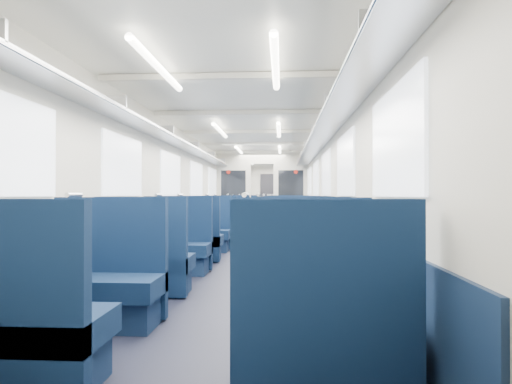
# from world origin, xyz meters

# --- Properties ---
(floor) EXTENTS (2.80, 18.00, 0.01)m
(floor) POSITION_xyz_m (0.00, 0.00, 0.00)
(floor) COLOR black
(floor) RESTS_ON ground
(ceiling) EXTENTS (2.80, 18.00, 0.01)m
(ceiling) POSITION_xyz_m (0.00, 0.00, 2.35)
(ceiling) COLOR silver
(ceiling) RESTS_ON wall_left
(wall_left) EXTENTS (0.02, 18.00, 2.35)m
(wall_left) POSITION_xyz_m (-1.40, 0.00, 1.18)
(wall_left) COLOR beige
(wall_left) RESTS_ON floor
(dado_left) EXTENTS (0.03, 17.90, 0.70)m
(dado_left) POSITION_xyz_m (-1.39, 0.00, 0.35)
(dado_left) COLOR #101F38
(dado_left) RESTS_ON floor
(wall_right) EXTENTS (0.02, 18.00, 2.35)m
(wall_right) POSITION_xyz_m (1.40, 0.00, 1.18)
(wall_right) COLOR beige
(wall_right) RESTS_ON floor
(dado_right) EXTENTS (0.03, 17.90, 0.70)m
(dado_right) POSITION_xyz_m (1.39, 0.00, 0.35)
(dado_right) COLOR #101F38
(dado_right) RESTS_ON floor
(wall_far) EXTENTS (2.80, 0.02, 2.35)m
(wall_far) POSITION_xyz_m (0.00, 9.00, 1.18)
(wall_far) COLOR beige
(wall_far) RESTS_ON floor
(luggage_rack_left) EXTENTS (0.36, 17.40, 0.18)m
(luggage_rack_left) POSITION_xyz_m (-1.21, 0.00, 1.97)
(luggage_rack_left) COLOR #B2B5BA
(luggage_rack_left) RESTS_ON wall_left
(luggage_rack_right) EXTENTS (0.36, 17.40, 0.18)m
(luggage_rack_right) POSITION_xyz_m (1.21, 0.00, 1.97)
(luggage_rack_right) COLOR #B2B5BA
(luggage_rack_right) RESTS_ON wall_right
(windows) EXTENTS (2.78, 15.60, 0.75)m
(windows) POSITION_xyz_m (0.00, -0.46, 1.42)
(windows) COLOR white
(windows) RESTS_ON wall_left
(ceiling_fittings) EXTENTS (2.70, 16.06, 0.11)m
(ceiling_fittings) POSITION_xyz_m (0.00, -0.26, 2.29)
(ceiling_fittings) COLOR beige
(ceiling_fittings) RESTS_ON ceiling
(end_door) EXTENTS (0.75, 0.06, 2.00)m
(end_door) POSITION_xyz_m (0.00, 8.94, 1.00)
(end_door) COLOR black
(end_door) RESTS_ON floor
(bulkhead) EXTENTS (2.80, 0.10, 2.35)m
(bulkhead) POSITION_xyz_m (-0.00, 2.59, 1.23)
(bulkhead) COLOR beige
(bulkhead) RESTS_ON floor
(seat_0) EXTENTS (0.95, 0.53, 1.07)m
(seat_0) POSITION_xyz_m (-0.83, -8.27, 0.33)
(seat_0) COLOR #0E2243
(seat_0) RESTS_ON floor
(seat_1) EXTENTS (0.95, 0.53, 1.07)m
(seat_1) POSITION_xyz_m (0.83, -8.19, 0.33)
(seat_1) COLOR #0E2243
(seat_1) RESTS_ON floor
(seat_2) EXTENTS (0.95, 0.53, 1.07)m
(seat_2) POSITION_xyz_m (-0.83, -7.07, 0.33)
(seat_2) COLOR #0E2243
(seat_2) RESTS_ON floor
(seat_3) EXTENTS (0.95, 0.53, 1.07)m
(seat_3) POSITION_xyz_m (0.83, -7.21, 0.33)
(seat_3) COLOR #0E2243
(seat_3) RESTS_ON floor
(seat_4) EXTENTS (0.95, 0.53, 1.07)m
(seat_4) POSITION_xyz_m (-0.83, -6.04, 0.33)
(seat_4) COLOR #0E2243
(seat_4) RESTS_ON floor
(seat_5) EXTENTS (0.95, 0.53, 1.07)m
(seat_5) POSITION_xyz_m (0.83, -5.94, 0.33)
(seat_5) COLOR #0E2243
(seat_5) RESTS_ON floor
(seat_6) EXTENTS (0.95, 0.53, 1.07)m
(seat_6) POSITION_xyz_m (-0.83, -4.74, 0.33)
(seat_6) COLOR #0E2243
(seat_6) RESTS_ON floor
(seat_7) EXTENTS (0.95, 0.53, 1.07)m
(seat_7) POSITION_xyz_m (0.83, -4.86, 0.33)
(seat_7) COLOR #0E2243
(seat_7) RESTS_ON floor
(seat_8) EXTENTS (0.95, 0.53, 1.07)m
(seat_8) POSITION_xyz_m (-0.83, -3.75, 0.33)
(seat_8) COLOR #0E2243
(seat_8) RESTS_ON floor
(seat_9) EXTENTS (0.95, 0.53, 1.07)m
(seat_9) POSITION_xyz_m (0.83, -3.60, 0.33)
(seat_9) COLOR #0E2243
(seat_9) RESTS_ON floor
(seat_10) EXTENTS (0.95, 0.53, 1.07)m
(seat_10) POSITION_xyz_m (-0.83, -2.51, 0.33)
(seat_10) COLOR #0E2243
(seat_10) RESTS_ON floor
(seat_11) EXTENTS (0.95, 0.53, 1.07)m
(seat_11) POSITION_xyz_m (0.83, -2.56, 0.33)
(seat_11) COLOR #0E2243
(seat_11) RESTS_ON floor
(seat_12) EXTENTS (0.95, 0.53, 1.07)m
(seat_12) POSITION_xyz_m (-0.83, -1.34, 0.33)
(seat_12) COLOR #0E2243
(seat_12) RESTS_ON floor
(seat_13) EXTENTS (0.95, 0.53, 1.07)m
(seat_13) POSITION_xyz_m (0.83, -1.48, 0.33)
(seat_13) COLOR #0E2243
(seat_13) RESTS_ON floor
(seat_14) EXTENTS (0.95, 0.53, 1.07)m
(seat_14) POSITION_xyz_m (-0.83, -0.23, 0.33)
(seat_14) COLOR #0E2243
(seat_14) RESTS_ON floor
(seat_15) EXTENTS (0.95, 0.53, 1.07)m
(seat_15) POSITION_xyz_m (0.83, -0.20, 0.33)
(seat_15) COLOR #0E2243
(seat_15) RESTS_ON floor
(seat_16) EXTENTS (0.95, 0.53, 1.07)m
(seat_16) POSITION_xyz_m (-0.83, 0.97, 0.33)
(seat_16) COLOR #0E2243
(seat_16) RESTS_ON floor
(seat_17) EXTENTS (0.95, 0.53, 1.07)m
(seat_17) POSITION_xyz_m (0.83, 0.97, 0.33)
(seat_17) COLOR #0E2243
(seat_17) RESTS_ON floor
(seat_18) EXTENTS (0.95, 0.53, 1.07)m
(seat_18) POSITION_xyz_m (-0.83, 2.13, 0.33)
(seat_18) COLOR #0E2243
(seat_18) RESTS_ON floor
(seat_19) EXTENTS (0.95, 0.53, 1.07)m
(seat_19) POSITION_xyz_m (0.83, 2.03, 0.33)
(seat_19) COLOR #0E2243
(seat_19) RESTS_ON floor
(seat_20) EXTENTS (0.95, 0.53, 1.07)m
(seat_20) POSITION_xyz_m (-0.83, 4.18, 0.33)
(seat_20) COLOR #0E2243
(seat_20) RESTS_ON floor
(seat_21) EXTENTS (0.95, 0.53, 1.07)m
(seat_21) POSITION_xyz_m (0.83, 4.04, 0.33)
(seat_21) COLOR #0E2243
(seat_21) RESTS_ON floor
(seat_22) EXTENTS (0.95, 0.53, 1.07)m
(seat_22) POSITION_xyz_m (-0.83, 5.38, 0.33)
(seat_22) COLOR #0E2243
(seat_22) RESTS_ON floor
(seat_23) EXTENTS (0.95, 0.53, 1.07)m
(seat_23) POSITION_xyz_m (0.83, 5.28, 0.33)
(seat_23) COLOR #0E2243
(seat_23) RESTS_ON floor
(seat_24) EXTENTS (0.95, 0.53, 1.07)m
(seat_24) POSITION_xyz_m (-0.83, 6.50, 0.33)
(seat_24) COLOR #0E2243
(seat_24) RESTS_ON floor
(seat_25) EXTENTS (0.95, 0.53, 1.07)m
(seat_25) POSITION_xyz_m (0.83, 6.33, 0.33)
(seat_25) COLOR #0E2243
(seat_25) RESTS_ON floor
(seat_26) EXTENTS (0.95, 0.53, 1.07)m
(seat_26) POSITION_xyz_m (-0.83, 7.52, 0.33)
(seat_26) COLOR #0E2243
(seat_26) RESTS_ON floor
(seat_27) EXTENTS (0.95, 0.53, 1.07)m
(seat_27) POSITION_xyz_m (0.83, 7.66, 0.33)
(seat_27) COLOR #0E2243
(seat_27) RESTS_ON floor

